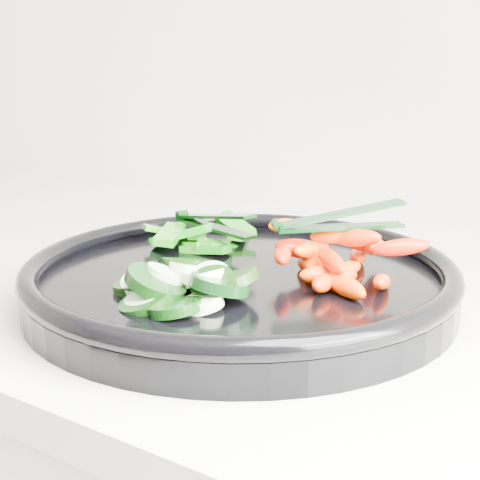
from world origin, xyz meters
The scene contains 6 objects.
veggie_tray centered at (0.44, 1.62, 0.95)m, with size 0.49×0.49×0.04m.
cucumber_pile centered at (0.43, 1.54, 0.96)m, with size 0.13×0.12×0.04m.
carrot_pile centered at (0.52, 1.65, 0.97)m, with size 0.15×0.14×0.05m.
pepper_pile centered at (0.36, 1.67, 0.96)m, with size 0.11×0.13×0.04m.
tong_carrot centered at (0.52, 1.65, 1.00)m, with size 0.09×0.09×0.02m.
tong_pepper centered at (0.37, 1.68, 0.98)m, with size 0.11×0.05×0.02m.
Camera 1 is at (0.75, 1.15, 1.13)m, focal length 50.00 mm.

